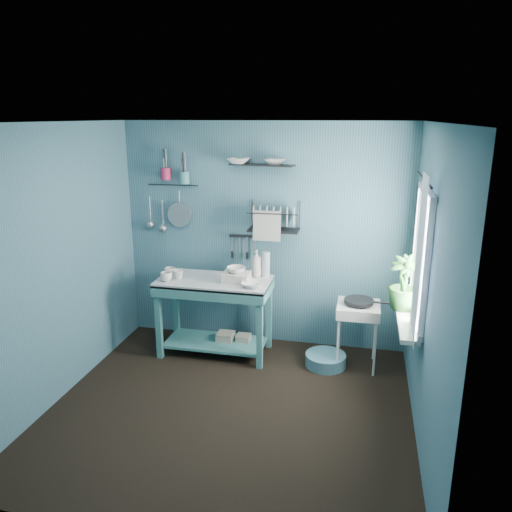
% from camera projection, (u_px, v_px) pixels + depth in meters
% --- Properties ---
extents(floor, '(3.20, 3.20, 0.00)m').
position_uv_depth(floor, '(230.00, 408.00, 4.51)').
color(floor, black).
rests_on(floor, ground).
extents(ceiling, '(3.20, 3.20, 0.00)m').
position_uv_depth(ceiling, '(226.00, 122.00, 3.83)').
color(ceiling, silver).
rests_on(ceiling, ground).
extents(wall_back, '(3.20, 0.00, 3.20)m').
position_uv_depth(wall_back, '(264.00, 236.00, 5.58)').
color(wall_back, '#345B6A').
rests_on(wall_back, ground).
extents(wall_front, '(3.20, 0.00, 3.20)m').
position_uv_depth(wall_front, '(156.00, 359.00, 2.76)').
color(wall_front, '#345B6A').
rests_on(wall_front, ground).
extents(wall_left, '(0.00, 3.00, 3.00)m').
position_uv_depth(wall_left, '(57.00, 265.00, 4.50)').
color(wall_left, '#345B6A').
rests_on(wall_left, ground).
extents(wall_right, '(0.00, 3.00, 3.00)m').
position_uv_depth(wall_right, '(429.00, 291.00, 3.83)').
color(wall_right, '#345B6A').
rests_on(wall_right, ground).
extents(work_counter, '(1.23, 0.64, 0.86)m').
position_uv_depth(work_counter, '(215.00, 316.00, 5.46)').
color(work_counter, '#367272').
rests_on(work_counter, floor).
extents(mug_left, '(0.12, 0.12, 0.10)m').
position_uv_depth(mug_left, '(166.00, 277.00, 5.28)').
color(mug_left, silver).
rests_on(mug_left, work_counter).
extents(mug_mid, '(0.14, 0.14, 0.09)m').
position_uv_depth(mug_mid, '(179.00, 275.00, 5.35)').
color(mug_mid, silver).
rests_on(mug_mid, work_counter).
extents(mug_right, '(0.17, 0.17, 0.10)m').
position_uv_depth(mug_right, '(170.00, 272.00, 5.44)').
color(mug_right, silver).
rests_on(mug_right, work_counter).
extents(wash_tub, '(0.28, 0.22, 0.10)m').
position_uv_depth(wash_tub, '(236.00, 277.00, 5.26)').
color(wash_tub, '#BCB7AC').
rests_on(wash_tub, work_counter).
extents(tub_bowl, '(0.20, 0.19, 0.06)m').
position_uv_depth(tub_bowl, '(236.00, 270.00, 5.24)').
color(tub_bowl, silver).
rests_on(tub_bowl, wash_tub).
extents(soap_bottle, '(0.12, 0.12, 0.30)m').
position_uv_depth(soap_bottle, '(256.00, 263.00, 5.41)').
color(soap_bottle, '#BCB7AC').
rests_on(soap_bottle, work_counter).
extents(water_bottle, '(0.09, 0.09, 0.28)m').
position_uv_depth(water_bottle, '(266.00, 264.00, 5.41)').
color(water_bottle, '#A8B2BB').
rests_on(water_bottle, work_counter).
extents(counter_bowl, '(0.22, 0.22, 0.05)m').
position_uv_depth(counter_bowl, '(252.00, 284.00, 5.10)').
color(counter_bowl, silver).
rests_on(counter_bowl, work_counter).
extents(hotplate_stand, '(0.50, 0.50, 0.69)m').
position_uv_depth(hotplate_stand, '(357.00, 335.00, 5.19)').
color(hotplate_stand, silver).
rests_on(hotplate_stand, floor).
extents(frying_pan, '(0.30, 0.30, 0.03)m').
position_uv_depth(frying_pan, '(359.00, 301.00, 5.09)').
color(frying_pan, black).
rests_on(frying_pan, hotplate_stand).
extents(knife_strip, '(0.32, 0.05, 0.03)m').
position_uv_depth(knife_strip, '(243.00, 236.00, 5.60)').
color(knife_strip, black).
rests_on(knife_strip, wall_back).
extents(dish_rack, '(0.58, 0.32, 0.32)m').
position_uv_depth(dish_rack, '(274.00, 216.00, 5.36)').
color(dish_rack, black).
rests_on(dish_rack, wall_back).
extents(upper_shelf, '(0.72, 0.28, 0.01)m').
position_uv_depth(upper_shelf, '(262.00, 165.00, 5.27)').
color(upper_shelf, black).
rests_on(upper_shelf, wall_back).
extents(shelf_bowl_left, '(0.26, 0.26, 0.06)m').
position_uv_depth(shelf_bowl_left, '(239.00, 165.00, 5.32)').
color(shelf_bowl_left, silver).
rests_on(shelf_bowl_left, upper_shelf).
extents(shelf_bowl_right, '(0.24, 0.24, 0.05)m').
position_uv_depth(shelf_bowl_right, '(275.00, 160.00, 5.22)').
color(shelf_bowl_right, silver).
rests_on(shelf_bowl_right, upper_shelf).
extents(utensil_cup_magenta, '(0.11, 0.11, 0.13)m').
position_uv_depth(utensil_cup_magenta, '(166.00, 174.00, 5.55)').
color(utensil_cup_magenta, '#B62150').
rests_on(utensil_cup_magenta, wall_back).
extents(utensil_cup_teal, '(0.11, 0.11, 0.13)m').
position_uv_depth(utensil_cup_teal, '(184.00, 178.00, 5.51)').
color(utensil_cup_teal, teal).
rests_on(utensil_cup_teal, wall_back).
extents(colander, '(0.28, 0.03, 0.28)m').
position_uv_depth(colander, '(180.00, 215.00, 5.67)').
color(colander, '#94959B').
rests_on(colander, wall_back).
extents(ladle_outer, '(0.01, 0.01, 0.30)m').
position_uv_depth(ladle_outer, '(150.00, 210.00, 5.75)').
color(ladle_outer, '#94959B').
rests_on(ladle_outer, wall_back).
extents(ladle_inner, '(0.01, 0.01, 0.30)m').
position_uv_depth(ladle_inner, '(163.00, 213.00, 5.72)').
color(ladle_inner, '#94959B').
rests_on(ladle_inner, wall_back).
extents(hook_rail, '(0.60, 0.01, 0.01)m').
position_uv_depth(hook_rail, '(173.00, 185.00, 5.62)').
color(hook_rail, black).
rests_on(hook_rail, wall_back).
extents(window_glass, '(0.00, 1.10, 1.10)m').
position_uv_depth(window_glass, '(423.00, 256.00, 4.22)').
color(window_glass, white).
rests_on(window_glass, wall_right).
extents(windowsill, '(0.16, 0.95, 0.04)m').
position_uv_depth(windowsill, '(407.00, 320.00, 4.40)').
color(windowsill, silver).
rests_on(windowsill, wall_right).
extents(curtain, '(0.00, 1.35, 1.35)m').
position_uv_depth(curtain, '(418.00, 260.00, 3.94)').
color(curtain, white).
rests_on(curtain, wall_right).
extents(curtain_rod, '(0.02, 1.05, 0.02)m').
position_uv_depth(curtain_rod, '(424.00, 179.00, 4.05)').
color(curtain_rod, black).
rests_on(curtain_rod, wall_right).
extents(potted_plant, '(0.28, 0.28, 0.50)m').
position_uv_depth(potted_plant, '(404.00, 283.00, 4.53)').
color(potted_plant, '#265C25').
rests_on(potted_plant, windowsill).
extents(storage_tin_large, '(0.18, 0.18, 0.22)m').
position_uv_depth(storage_tin_large, '(226.00, 342.00, 5.57)').
color(storage_tin_large, gray).
rests_on(storage_tin_large, floor).
extents(storage_tin_small, '(0.15, 0.15, 0.20)m').
position_uv_depth(storage_tin_small, '(244.00, 343.00, 5.56)').
color(storage_tin_small, gray).
rests_on(storage_tin_small, floor).
extents(floor_basin, '(0.43, 0.43, 0.13)m').
position_uv_depth(floor_basin, '(326.00, 360.00, 5.26)').
color(floor_basin, '#417181').
rests_on(floor_basin, floor).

